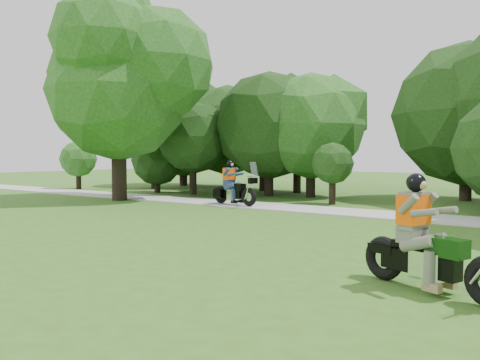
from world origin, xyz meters
The scene contains 6 objects.
ground centered at (0.00, 0.00, 0.00)m, with size 100.00×100.00×0.00m, color #345A19.
walkway centered at (0.00, 8.00, 0.03)m, with size 60.00×2.20×0.06m, color #A3A39E.
tree_line centered at (0.50, 14.57, 3.68)m, with size 39.89×11.34×7.92m.
big_tree_west centered at (-10.54, 6.85, 5.76)m, with size 8.64×6.56×9.96m.
chopper_motorcycle centered at (4.73, -0.57, 0.66)m, with size 2.45×1.31×1.80m.
touring_motorcycle centered at (-4.79, 7.52, 0.72)m, with size 2.39×0.97×1.82m.
Camera 1 is at (6.46, -7.97, 2.07)m, focal length 35.00 mm.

